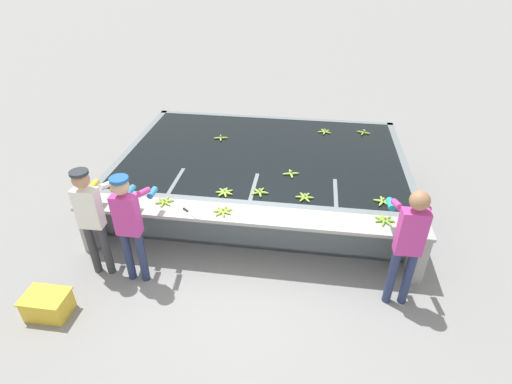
{
  "coord_description": "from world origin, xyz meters",
  "views": [
    {
      "loc": [
        0.78,
        -4.26,
        4.08
      ],
      "look_at": [
        0.0,
        1.19,
        0.58
      ],
      "focal_mm": 28.0,
      "sensor_mm": 36.0,
      "label": 1
    }
  ],
  "objects_px": {
    "worker_0": "(91,213)",
    "worker_1": "(129,220)",
    "banana_bunch_floating_3": "(325,132)",
    "banana_bunch_ledge_0": "(223,211)",
    "banana_bunch_floating_2": "(383,201)",
    "banana_bunch_ledge_2": "(164,202)",
    "banana_bunch_floating_7": "(260,192)",
    "worker_2": "(409,238)",
    "banana_bunch_ledge_1": "(384,220)",
    "banana_bunch_floating_4": "(363,132)",
    "banana_bunch_floating_0": "(221,138)",
    "banana_bunch_floating_6": "(291,174)",
    "crate": "(48,305)",
    "banana_bunch_floating_1": "(225,192)",
    "knife_0": "(188,212)",
    "banana_bunch_floating_5": "(305,197)"
  },
  "relations": [
    {
      "from": "banana_bunch_floating_0",
      "to": "banana_bunch_floating_3",
      "type": "distance_m",
      "value": 2.07
    },
    {
      "from": "banana_bunch_floating_2",
      "to": "banana_bunch_ledge_2",
      "type": "distance_m",
      "value": 3.19
    },
    {
      "from": "worker_1",
      "to": "banana_bunch_floating_7",
      "type": "distance_m",
      "value": 1.95
    },
    {
      "from": "banana_bunch_floating_0",
      "to": "worker_0",
      "type": "bearing_deg",
      "value": -110.73
    },
    {
      "from": "worker_1",
      "to": "banana_bunch_floating_0",
      "type": "height_order",
      "value": "worker_1"
    },
    {
      "from": "banana_bunch_floating_7",
      "to": "banana_bunch_ledge_0",
      "type": "xyz_separation_m",
      "value": [
        -0.44,
        -0.58,
        0.0
      ]
    },
    {
      "from": "banana_bunch_floating_3",
      "to": "banana_bunch_ledge_2",
      "type": "height_order",
      "value": "banana_bunch_ledge_2"
    },
    {
      "from": "banana_bunch_floating_2",
      "to": "banana_bunch_floating_6",
      "type": "height_order",
      "value": "same"
    },
    {
      "from": "knife_0",
      "to": "worker_2",
      "type": "bearing_deg",
      "value": -8.7
    },
    {
      "from": "banana_bunch_floating_1",
      "to": "banana_bunch_floating_4",
      "type": "relative_size",
      "value": 1.01
    },
    {
      "from": "banana_bunch_floating_3",
      "to": "crate",
      "type": "bearing_deg",
      "value": -128.14
    },
    {
      "from": "banana_bunch_ledge_0",
      "to": "banana_bunch_ledge_2",
      "type": "relative_size",
      "value": 0.99
    },
    {
      "from": "worker_2",
      "to": "banana_bunch_ledge_0",
      "type": "distance_m",
      "value": 2.46
    },
    {
      "from": "worker_0",
      "to": "banana_bunch_floating_4",
      "type": "relative_size",
      "value": 6.01
    },
    {
      "from": "banana_bunch_floating_0",
      "to": "crate",
      "type": "xyz_separation_m",
      "value": [
        -1.44,
        -3.78,
        -0.68
      ]
    },
    {
      "from": "banana_bunch_floating_3",
      "to": "banana_bunch_floating_7",
      "type": "xyz_separation_m",
      "value": [
        -0.98,
        -2.4,
        0.0
      ]
    },
    {
      "from": "worker_1",
      "to": "banana_bunch_ledge_1",
      "type": "bearing_deg",
      "value": 11.64
    },
    {
      "from": "banana_bunch_floating_4",
      "to": "banana_bunch_floating_7",
      "type": "distance_m",
      "value": 3.03
    },
    {
      "from": "worker_1",
      "to": "banana_bunch_ledge_1",
      "type": "distance_m",
      "value": 3.41
    },
    {
      "from": "banana_bunch_floating_6",
      "to": "banana_bunch_ledge_1",
      "type": "height_order",
      "value": "banana_bunch_ledge_1"
    },
    {
      "from": "banana_bunch_floating_7",
      "to": "banana_bunch_ledge_2",
      "type": "xyz_separation_m",
      "value": [
        -1.34,
        -0.46,
        0.0
      ]
    },
    {
      "from": "worker_1",
      "to": "banana_bunch_floating_2",
      "type": "relative_size",
      "value": 6.02
    },
    {
      "from": "worker_0",
      "to": "worker_2",
      "type": "xyz_separation_m",
      "value": [
        4.06,
        0.0,
        0.03
      ]
    },
    {
      "from": "banana_bunch_floating_4",
      "to": "knife_0",
      "type": "relative_size",
      "value": 0.95
    },
    {
      "from": "worker_2",
      "to": "banana_bunch_floating_3",
      "type": "height_order",
      "value": "worker_2"
    },
    {
      "from": "banana_bunch_floating_7",
      "to": "banana_bunch_floating_0",
      "type": "bearing_deg",
      "value": 118.79
    },
    {
      "from": "banana_bunch_floating_7",
      "to": "worker_1",
      "type": "bearing_deg",
      "value": -143.3
    },
    {
      "from": "banana_bunch_ledge_1",
      "to": "crate",
      "type": "relative_size",
      "value": 0.51
    },
    {
      "from": "banana_bunch_floating_0",
      "to": "banana_bunch_floating_4",
      "type": "distance_m",
      "value": 2.82
    },
    {
      "from": "worker_0",
      "to": "worker_2",
      "type": "relative_size",
      "value": 0.96
    },
    {
      "from": "worker_0",
      "to": "banana_bunch_floating_0",
      "type": "height_order",
      "value": "worker_0"
    },
    {
      "from": "banana_bunch_floating_3",
      "to": "banana_bunch_ledge_0",
      "type": "height_order",
      "value": "banana_bunch_ledge_0"
    },
    {
      "from": "worker_1",
      "to": "banana_bunch_floating_7",
      "type": "bearing_deg",
      "value": 36.7
    },
    {
      "from": "banana_bunch_ledge_2",
      "to": "banana_bunch_floating_2",
      "type": "bearing_deg",
      "value": 8.38
    },
    {
      "from": "banana_bunch_floating_3",
      "to": "crate",
      "type": "distance_m",
      "value": 5.59
    },
    {
      "from": "worker_0",
      "to": "worker_1",
      "type": "height_order",
      "value": "worker_0"
    },
    {
      "from": "worker_2",
      "to": "worker_0",
      "type": "bearing_deg",
      "value": -179.93
    },
    {
      "from": "worker_1",
      "to": "banana_bunch_floating_3",
      "type": "height_order",
      "value": "worker_1"
    },
    {
      "from": "banana_bunch_floating_1",
      "to": "banana_bunch_floating_7",
      "type": "bearing_deg",
      "value": 8.48
    },
    {
      "from": "knife_0",
      "to": "crate",
      "type": "relative_size",
      "value": 0.53
    },
    {
      "from": "banana_bunch_floating_7",
      "to": "worker_0",
      "type": "bearing_deg",
      "value": -152.6
    },
    {
      "from": "worker_2",
      "to": "banana_bunch_floating_2",
      "type": "bearing_deg",
      "value": 97.13
    },
    {
      "from": "worker_0",
      "to": "banana_bunch_ledge_1",
      "type": "relative_size",
      "value": 5.94
    },
    {
      "from": "worker_1",
      "to": "banana_bunch_ledge_2",
      "type": "relative_size",
      "value": 5.86
    },
    {
      "from": "worker_1",
      "to": "banana_bunch_floating_4",
      "type": "distance_m",
      "value": 4.91
    },
    {
      "from": "banana_bunch_floating_1",
      "to": "banana_bunch_floating_2",
      "type": "relative_size",
      "value": 1.02
    },
    {
      "from": "worker_0",
      "to": "banana_bunch_floating_7",
      "type": "bearing_deg",
      "value": 27.4
    },
    {
      "from": "worker_1",
      "to": "banana_bunch_floating_6",
      "type": "relative_size",
      "value": 5.9
    },
    {
      "from": "banana_bunch_floating_5",
      "to": "banana_bunch_ledge_2",
      "type": "relative_size",
      "value": 1.0
    },
    {
      "from": "worker_2",
      "to": "knife_0",
      "type": "height_order",
      "value": "worker_2"
    }
  ]
}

